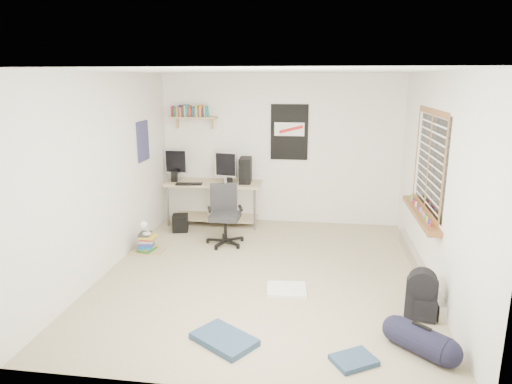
# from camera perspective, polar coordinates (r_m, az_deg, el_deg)

# --- Properties ---
(floor) EXTENTS (4.00, 4.50, 0.01)m
(floor) POSITION_cam_1_polar(r_m,az_deg,el_deg) (5.90, 0.92, -10.24)
(floor) COLOR gray
(floor) RESTS_ON ground
(ceiling) EXTENTS (4.00, 4.50, 0.01)m
(ceiling) POSITION_cam_1_polar(r_m,az_deg,el_deg) (5.38, 1.03, 14.92)
(ceiling) COLOR white
(ceiling) RESTS_ON ground
(back_wall) EXTENTS (4.00, 0.01, 2.50)m
(back_wall) POSITION_cam_1_polar(r_m,az_deg,el_deg) (7.71, 3.04, 5.29)
(back_wall) COLOR silver
(back_wall) RESTS_ON ground
(left_wall) EXTENTS (0.01, 4.50, 2.50)m
(left_wall) POSITION_cam_1_polar(r_m,az_deg,el_deg) (6.08, -18.14, 2.23)
(left_wall) COLOR silver
(left_wall) RESTS_ON ground
(right_wall) EXTENTS (0.01, 4.50, 2.50)m
(right_wall) POSITION_cam_1_polar(r_m,az_deg,el_deg) (5.63, 21.67, 1.02)
(right_wall) COLOR silver
(right_wall) RESTS_ON ground
(desk) EXTENTS (1.73, 1.26, 0.72)m
(desk) POSITION_cam_1_polar(r_m,az_deg,el_deg) (7.82, -5.19, -1.25)
(desk) COLOR tan
(desk) RESTS_ON floor
(monitor_left) EXTENTS (0.38, 0.10, 0.42)m
(monitor_left) POSITION_cam_1_polar(r_m,az_deg,el_deg) (7.86, -9.91, 2.93)
(monitor_left) COLOR #B7B8BD
(monitor_left) RESTS_ON desk
(monitor_right) EXTENTS (0.39, 0.17, 0.42)m
(monitor_right) POSITION_cam_1_polar(r_m,az_deg,el_deg) (7.50, -3.81, 2.57)
(monitor_right) COLOR #9A9B9F
(monitor_right) RESTS_ON desk
(pc_tower) EXTENTS (0.22, 0.41, 0.42)m
(pc_tower) POSITION_cam_1_polar(r_m,az_deg,el_deg) (7.59, -1.33, 2.73)
(pc_tower) COLOR black
(pc_tower) RESTS_ON desk
(keyboard) EXTENTS (0.44, 0.20, 0.02)m
(keyboard) POSITION_cam_1_polar(r_m,az_deg,el_deg) (7.55, -8.38, 1.00)
(keyboard) COLOR black
(keyboard) RESTS_ON desk
(speaker_left) EXTENTS (0.10, 0.10, 0.19)m
(speaker_left) POSITION_cam_1_polar(r_m,az_deg,el_deg) (7.79, -10.17, 1.98)
(speaker_left) COLOR black
(speaker_left) RESTS_ON desk
(speaker_right) EXTENTS (0.11, 0.11, 0.17)m
(speaker_right) POSITION_cam_1_polar(r_m,az_deg,el_deg) (7.54, -3.34, 1.70)
(speaker_right) COLOR black
(speaker_right) RESTS_ON desk
(office_chair) EXTENTS (0.74, 0.74, 0.90)m
(office_chair) POSITION_cam_1_polar(r_m,az_deg,el_deg) (6.76, -3.88, -2.59)
(office_chair) COLOR #27272A
(office_chair) RESTS_ON floor
(wall_shelf) EXTENTS (0.80, 0.22, 0.24)m
(wall_shelf) POSITION_cam_1_polar(r_m,az_deg,el_deg) (7.80, -7.80, 9.20)
(wall_shelf) COLOR tan
(wall_shelf) RESTS_ON back_wall
(poster_back_wall) EXTENTS (0.62, 0.03, 0.92)m
(poster_back_wall) POSITION_cam_1_polar(r_m,az_deg,el_deg) (7.64, 4.19, 7.46)
(poster_back_wall) COLOR black
(poster_back_wall) RESTS_ON back_wall
(poster_left_wall) EXTENTS (0.02, 0.42, 0.60)m
(poster_left_wall) POSITION_cam_1_polar(r_m,az_deg,el_deg) (7.11, -13.95, 6.19)
(poster_left_wall) COLOR navy
(poster_left_wall) RESTS_ON left_wall
(window) EXTENTS (0.10, 1.50, 1.26)m
(window) POSITION_cam_1_polar(r_m,az_deg,el_deg) (5.87, 20.66, 3.60)
(window) COLOR brown
(window) RESTS_ON right_wall
(baseboard_heater) EXTENTS (0.08, 2.50, 0.18)m
(baseboard_heater) POSITION_cam_1_polar(r_m,az_deg,el_deg) (6.24, 19.62, -8.76)
(baseboard_heater) COLOR #B7B2A8
(baseboard_heater) RESTS_ON floor
(backpack) EXTENTS (0.36, 0.31, 0.42)m
(backpack) POSITION_cam_1_polar(r_m,az_deg,el_deg) (5.14, 19.92, -12.51)
(backpack) COLOR black
(backpack) RESTS_ON floor
(duffel_bag) EXTENTS (0.37, 0.37, 0.51)m
(duffel_bag) POSITION_cam_1_polar(r_m,az_deg,el_deg) (4.56, 19.88, -16.94)
(duffel_bag) COLOR black
(duffel_bag) RESTS_ON floor
(tshirt) EXTENTS (0.49, 0.42, 0.04)m
(tshirt) POSITION_cam_1_polar(r_m,az_deg,el_deg) (5.47, 3.85, -12.06)
(tshirt) COLOR silver
(tshirt) RESTS_ON floor
(jeans_a) EXTENTS (0.70, 0.64, 0.06)m
(jeans_a) POSITION_cam_1_polar(r_m,az_deg,el_deg) (4.53, -3.98, -17.90)
(jeans_a) COLOR navy
(jeans_a) RESTS_ON floor
(jeans_b) EXTENTS (0.45, 0.42, 0.05)m
(jeans_b) POSITION_cam_1_polar(r_m,az_deg,el_deg) (4.34, 12.12, -19.85)
(jeans_b) COLOR navy
(jeans_b) RESTS_ON floor
(book_stack) EXTENTS (0.51, 0.44, 0.32)m
(book_stack) POSITION_cam_1_polar(r_m,az_deg,el_deg) (6.74, -13.49, -6.05)
(book_stack) COLOR brown
(book_stack) RESTS_ON floor
(desk_lamp) EXTENTS (0.18, 0.23, 0.20)m
(desk_lamp) POSITION_cam_1_polar(r_m,az_deg,el_deg) (6.65, -13.51, -4.25)
(desk_lamp) COLOR white
(desk_lamp) RESTS_ON book_stack
(subwoofer) EXTENTS (0.29, 0.29, 0.27)m
(subwoofer) POSITION_cam_1_polar(r_m,az_deg,el_deg) (7.51, -9.44, -3.83)
(subwoofer) COLOR black
(subwoofer) RESTS_ON floor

